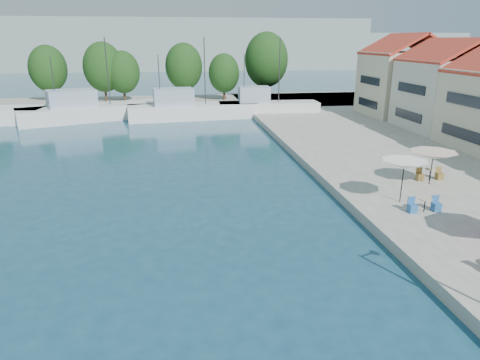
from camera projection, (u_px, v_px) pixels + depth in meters
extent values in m
cube|color=gray|center=(146.00, 104.00, 64.04)|extent=(90.00, 16.00, 0.60)
cube|color=gray|center=(95.00, 44.00, 145.91)|extent=(180.00, 40.00, 16.00)
cube|color=gray|center=(280.00, 49.00, 175.21)|extent=(140.00, 40.00, 12.00)
cube|color=beige|center=(447.00, 95.00, 43.89)|extent=(8.00, 8.50, 7.00)
pyramid|color=#C23C2B|center=(455.00, 41.00, 42.23)|extent=(8.40, 8.80, 1.80)
cube|color=beige|center=(403.00, 84.00, 52.26)|extent=(8.60, 8.50, 7.50)
pyramid|color=#C23C2B|center=(408.00, 36.00, 50.53)|extent=(9.00, 8.80, 1.80)
cube|color=silver|center=(97.00, 114.00, 53.21)|extent=(18.52, 10.96, 2.20)
cube|color=#98A9BC|center=(72.00, 98.00, 51.28)|extent=(6.36, 5.34, 2.00)
cylinder|color=#2D2D2D|center=(107.00, 71.00, 52.48)|extent=(0.12, 0.12, 8.00)
cylinder|color=#2D2D2D|center=(53.00, 82.00, 49.80)|extent=(0.10, 0.10, 6.00)
cube|color=white|center=(193.00, 113.00, 53.91)|extent=(16.33, 5.80, 2.20)
cube|color=#98A9BC|center=(173.00, 97.00, 52.68)|extent=(5.10, 3.68, 2.00)
cylinder|color=#2D2D2D|center=(205.00, 71.00, 52.70)|extent=(0.12, 0.12, 8.00)
cylinder|color=#2D2D2D|center=(159.00, 80.00, 51.67)|extent=(0.10, 0.10, 6.00)
cube|color=silver|center=(269.00, 110.00, 55.77)|extent=(13.02, 3.84, 2.20)
cube|color=#98A9BC|center=(254.00, 94.00, 54.91)|extent=(3.96, 2.72, 2.00)
cylinder|color=#2D2D2D|center=(279.00, 70.00, 54.31)|extent=(0.12, 0.12, 8.00)
cylinder|color=#2D2D2D|center=(244.00, 79.00, 54.15)|extent=(0.10, 0.10, 6.00)
cylinder|color=#3F2B19|center=(51.00, 88.00, 65.35)|extent=(0.36, 0.36, 3.65)
ellipsoid|color=#123A14|center=(48.00, 69.00, 64.43)|extent=(5.55, 5.55, 6.94)
cylinder|color=#3F2B19|center=(105.00, 88.00, 64.71)|extent=(0.36, 0.36, 3.86)
ellipsoid|color=#123A14|center=(103.00, 67.00, 63.75)|extent=(5.86, 5.86, 7.33)
cylinder|color=#3F2B19|center=(124.00, 90.00, 64.76)|extent=(0.36, 0.36, 3.29)
ellipsoid|color=#123A14|center=(123.00, 72.00, 63.94)|extent=(5.01, 5.01, 6.26)
cylinder|color=#3F2B19|center=(185.00, 86.00, 67.58)|extent=(0.36, 0.36, 3.78)
ellipsoid|color=#123A14|center=(184.00, 66.00, 66.64)|extent=(5.75, 5.75, 7.19)
cylinder|color=#3F2B19|center=(224.00, 90.00, 66.14)|extent=(0.36, 0.36, 3.10)
ellipsoid|color=#123A14|center=(224.00, 73.00, 65.36)|extent=(4.71, 4.71, 5.89)
cylinder|color=#3F2B19|center=(266.00, 83.00, 68.82)|extent=(0.36, 0.36, 4.51)
ellipsoid|color=#123A14|center=(266.00, 60.00, 67.69)|extent=(6.86, 6.86, 8.57)
cylinder|color=black|center=(402.00, 181.00, 24.23)|extent=(0.06, 0.06, 2.47)
cone|color=white|center=(404.00, 165.00, 23.92)|extent=(2.56, 2.56, 0.50)
cylinder|color=black|center=(431.00, 168.00, 27.31)|extent=(0.06, 0.06, 2.17)
cone|color=beige|center=(433.00, 155.00, 27.05)|extent=(2.93, 2.93, 0.50)
cylinder|color=black|center=(425.00, 205.00, 23.06)|extent=(0.06, 0.06, 0.74)
cylinder|color=tan|center=(426.00, 199.00, 22.94)|extent=(0.70, 0.70, 0.04)
cube|color=#285FA3|center=(436.00, 207.00, 23.20)|extent=(0.42, 0.42, 0.46)
cube|color=#285FA3|center=(412.00, 208.00, 23.00)|extent=(0.42, 0.42, 0.46)
cylinder|color=black|center=(430.00, 175.00, 28.32)|extent=(0.06, 0.06, 0.74)
cylinder|color=tan|center=(431.00, 169.00, 28.21)|extent=(0.70, 0.70, 0.04)
cube|color=brown|center=(439.00, 176.00, 28.47)|extent=(0.42, 0.42, 0.46)
cube|color=brown|center=(420.00, 177.00, 28.27)|extent=(0.42, 0.42, 0.46)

